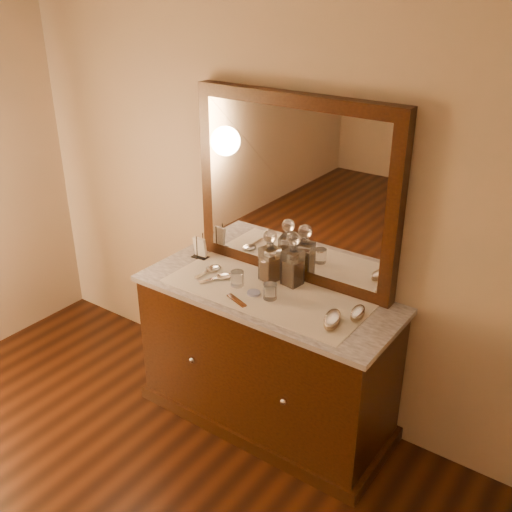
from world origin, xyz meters
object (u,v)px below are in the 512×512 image
object	(u,v)px
pin_dish	(254,293)
brush_near	(332,320)
hand_mirror_inner	(221,277)
dresser_cabinet	(266,360)
comb	(237,300)
mirror_frame	(294,190)
decanter_right	(293,264)
hand_mirror_outer	(211,269)
napkin_rack	(200,248)
brush_far	(358,313)
decanter_left	(270,261)

from	to	relation	value
pin_dish	brush_near	size ratio (longest dim) A/B	0.37
hand_mirror_inner	dresser_cabinet	bearing A→B (deg)	5.15
dresser_cabinet	comb	xyz separation A→B (m)	(-0.07, -0.18, 0.45)
mirror_frame	decanter_right	size ratio (longest dim) A/B	3.91
dresser_cabinet	hand_mirror_outer	size ratio (longest dim) A/B	7.03
mirror_frame	comb	distance (m)	0.65
dresser_cabinet	mirror_frame	xyz separation A→B (m)	(0.00, 0.25, 0.94)
napkin_rack	hand_mirror_inner	size ratio (longest dim) A/B	0.72
comb	brush_near	xyz separation A→B (m)	(0.51, 0.09, 0.02)
decanter_right	hand_mirror_outer	world-z (taller)	decanter_right
dresser_cabinet	comb	size ratio (longest dim) A/B	9.43
napkin_rack	decanter_right	world-z (taller)	decanter_right
decanter_right	brush_near	world-z (taller)	decanter_right
brush_far	decanter_left	bearing A→B (deg)	173.14
mirror_frame	decanter_right	distance (m)	0.40
dresser_cabinet	napkin_rack	world-z (taller)	napkin_rack
mirror_frame	decanter_left	size ratio (longest dim) A/B	4.03
decanter_left	comb	bearing A→B (deg)	-91.50
pin_dish	hand_mirror_outer	bearing A→B (deg)	167.27
pin_dish	mirror_frame	bearing A→B (deg)	82.88
mirror_frame	decanter_right	bearing A→B (deg)	-56.45
decanter_right	mirror_frame	bearing A→B (deg)	123.55
brush_far	hand_mirror_inner	xyz separation A→B (m)	(-0.80, -0.07, -0.01)
brush_near	hand_mirror_outer	world-z (taller)	brush_near
decanter_left	hand_mirror_inner	bearing A→B (deg)	-148.29
dresser_cabinet	brush_far	bearing A→B (deg)	5.22
napkin_rack	decanter_right	size ratio (longest dim) A/B	0.48
dresser_cabinet	pin_dish	distance (m)	0.46
hand_mirror_inner	comb	bearing A→B (deg)	-34.36
pin_dish	decanter_right	distance (m)	0.26
decanter_right	hand_mirror_inner	bearing A→B (deg)	-154.27
brush_near	hand_mirror_inner	size ratio (longest dim) A/B	0.93
napkin_rack	decanter_left	distance (m)	0.50
comb	pin_dish	bearing A→B (deg)	94.69
mirror_frame	brush_near	world-z (taller)	mirror_frame
mirror_frame	decanter_left	distance (m)	0.41
decanter_left	dresser_cabinet	bearing A→B (deg)	-62.11
dresser_cabinet	hand_mirror_outer	bearing A→B (deg)	178.04
napkin_rack	brush_near	distance (m)	1.02
napkin_rack	decanter_left	size ratio (longest dim) A/B	0.50
mirror_frame	napkin_rack	size ratio (longest dim) A/B	8.13
napkin_rack	brush_near	xyz separation A→B (m)	(0.99, -0.20, -0.03)
dresser_cabinet	mirror_frame	size ratio (longest dim) A/B	1.17
comb	napkin_rack	bearing A→B (deg)	168.98
brush_near	hand_mirror_inner	distance (m)	0.73
mirror_frame	brush_far	xyz separation A→B (m)	(0.51, -0.20, -0.48)
decanter_right	brush_near	size ratio (longest dim) A/B	1.63
mirror_frame	hand_mirror_outer	size ratio (longest dim) A/B	6.03
decanter_right	brush_near	bearing A→B (deg)	-31.81
napkin_rack	dresser_cabinet	bearing A→B (deg)	-11.48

